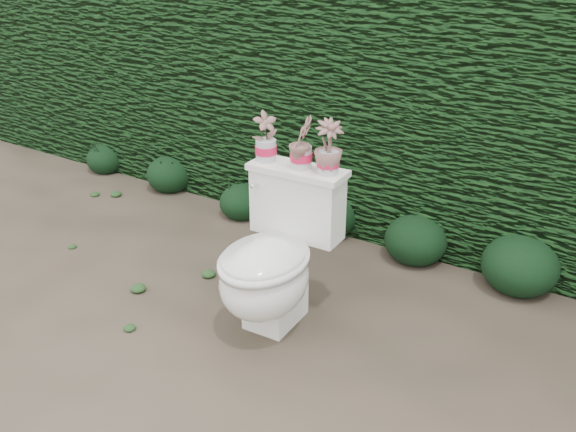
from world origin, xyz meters
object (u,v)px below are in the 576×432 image
Objects in this scene: toilet at (273,262)px; potted_plant_left at (266,138)px; potted_plant_right at (329,149)px; potted_plant_center at (301,144)px.

potted_plant_left reaches higher than toilet.
potted_plant_right is (0.35, 0.01, 0.01)m from potted_plant_left.
toilet is 3.24× the size of potted_plant_left.
potted_plant_center is at bearing 85.26° from toilet.
toilet is at bearing -109.25° from potted_plant_left.
potted_plant_center is at bearing 130.23° from potted_plant_right.
potted_plant_right is at bearing 54.94° from toilet.
potted_plant_left is 0.98× the size of potted_plant_center.
toilet is at bearing -174.83° from potted_plant_right.
potted_plant_center is 0.98× the size of potted_plant_right.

